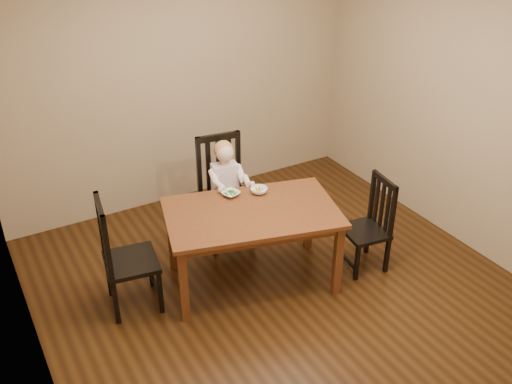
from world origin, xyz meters
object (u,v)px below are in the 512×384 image
chair_right (369,226)px  chair_child (224,192)px  toddler (226,182)px  bowl_peas (231,194)px  bowl_veg (259,190)px  chair_left (124,257)px  dining_table (252,219)px

chair_right → chair_child: bearing=48.7°
toddler → bowl_peas: size_ratio=3.63×
chair_right → bowl_veg: bearing=63.4°
chair_left → bowl_peas: bearing=104.2°
chair_left → bowl_peas: 1.09m
chair_left → dining_table: bearing=87.2°
chair_left → toddler: size_ratio=1.86×
dining_table → bowl_veg: bowl_veg is taller
chair_child → dining_table: bearing=89.2°
toddler → bowl_peas: (-0.14, -0.37, 0.09)m
chair_right → bowl_veg: chair_right is taller
chair_child → toddler: (-0.01, -0.05, 0.14)m
bowl_peas → bowl_veg: 0.26m
chair_child → chair_right: (0.94, -1.08, -0.09)m
bowl_peas → dining_table: bearing=-84.3°
dining_table → toddler: 0.70m
chair_right → bowl_peas: 1.30m
chair_child → bowl_peas: (-0.14, -0.43, 0.23)m
chair_right → bowl_veg: 1.07m
dining_table → chair_left: (-1.08, 0.22, -0.15)m
chair_child → toddler: 0.15m
dining_table → bowl_veg: bearing=48.6°
chair_left → chair_right: (2.13, -0.56, -0.06)m
toddler → bowl_peas: 0.41m
bowl_peas → bowl_veg: (0.24, -0.08, 0.01)m
chair_child → bowl_peas: 0.51m
dining_table → toddler: (0.10, 0.70, 0.01)m
chair_child → chair_left: 1.31m
chair_right → toddler: toddler is taller
chair_left → toddler: 1.29m
chair_child → bowl_veg: (0.10, -0.51, 0.24)m
dining_table → bowl_veg: (0.21, 0.24, 0.11)m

